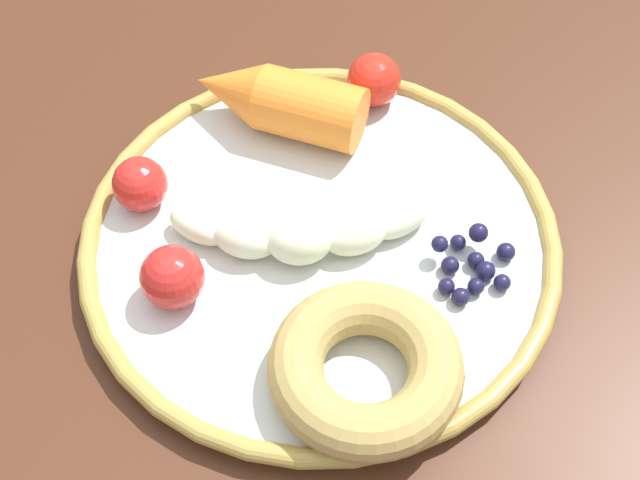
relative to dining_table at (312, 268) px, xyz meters
name	(u,v)px	position (x,y,z in m)	size (l,w,h in m)	color
dining_table	(312,268)	(0.00, 0.00, 0.00)	(1.23, 0.84, 0.72)	#472515
plate	(320,243)	(0.02, 0.04, 0.09)	(0.30, 0.30, 0.02)	silver
banana	(299,234)	(0.03, 0.04, 0.10)	(0.15, 0.09, 0.03)	#E0EAC1
carrot_orange	(278,101)	(-0.01, -0.06, 0.11)	(0.11, 0.11, 0.04)	orange
donut	(366,368)	(0.04, 0.14, 0.11)	(0.11, 0.11, 0.03)	tan
blueberry_pile	(473,264)	(-0.05, 0.10, 0.10)	(0.06, 0.05, 0.02)	#191638
tomato_near	(140,184)	(0.10, -0.04, 0.11)	(0.03, 0.03, 0.03)	red
tomato_mid	(172,277)	(0.11, 0.03, 0.11)	(0.04, 0.04, 0.04)	red
tomato_far	(374,80)	(-0.08, -0.05, 0.11)	(0.04, 0.04, 0.04)	red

